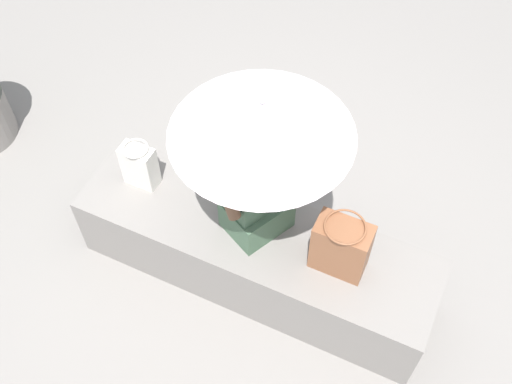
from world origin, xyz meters
name	(u,v)px	position (x,y,z in m)	size (l,w,h in m)	color
ground_plane	(255,273)	(0.00, 0.00, 0.00)	(14.00, 14.00, 0.00)	gray
stone_bench	(255,254)	(0.00, 0.00, 0.25)	(2.17, 0.60, 0.49)	gray
person_seated	(257,184)	(-0.01, 0.05, 0.88)	(0.40, 0.51, 0.90)	#47664C
parasol	(262,119)	(0.02, 0.03, 1.41)	(0.90, 0.90, 1.05)	#B7B7BC
handbag_black	(139,165)	(-0.78, 0.04, 0.65)	(0.20, 0.15, 0.31)	silver
tote_bag_canvas	(341,246)	(0.50, 0.00, 0.68)	(0.30, 0.22, 0.38)	brown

